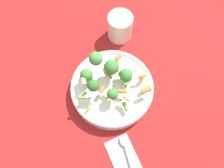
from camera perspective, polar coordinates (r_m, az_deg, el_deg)
ground_plane at (r=0.73m, az=0.00°, el=-1.79°), size 3.00×3.00×0.00m
bowl at (r=0.71m, az=0.00°, el=-1.10°), size 0.27×0.27×0.04m
pasta_salad at (r=0.66m, az=-1.44°, el=2.44°), size 0.21×0.22×0.09m
cup at (r=0.79m, az=2.08°, el=14.82°), size 0.09×0.09×0.10m
napkin at (r=0.68m, az=2.96°, el=-18.36°), size 0.14×0.13×0.01m
spoon at (r=0.67m, az=4.10°, el=-17.88°), size 0.16×0.12×0.01m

